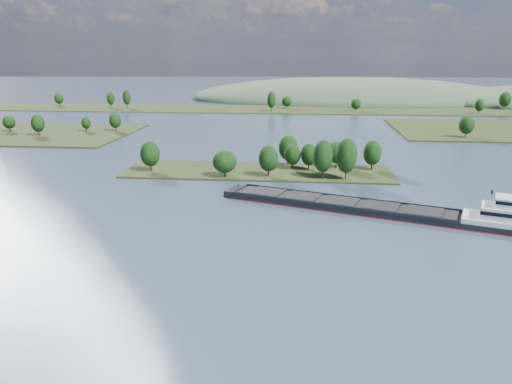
# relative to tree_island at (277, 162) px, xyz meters

# --- Properties ---
(ground) EXTENTS (1800.00, 1800.00, 0.00)m
(ground) POSITION_rel_tree_island_xyz_m (-7.28, -58.76, -4.29)
(ground) COLOR #395064
(ground) RESTS_ON ground
(tree_island) EXTENTS (100.00, 30.65, 15.85)m
(tree_island) POSITION_rel_tree_island_xyz_m (0.00, 0.00, 0.00)
(tree_island) COLOR #253015
(tree_island) RESTS_ON ground
(back_shoreline) EXTENTS (900.00, 60.00, 16.41)m
(back_shoreline) POSITION_rel_tree_island_xyz_m (1.77, 221.05, -3.61)
(back_shoreline) COLOR #253015
(back_shoreline) RESTS_ON ground
(hill_west) EXTENTS (320.00, 160.00, 44.00)m
(hill_west) POSITION_rel_tree_island_xyz_m (52.72, 321.24, -4.29)
(hill_west) COLOR #41593D
(hill_west) RESTS_ON ground
(cargo_barge) EXTENTS (85.03, 38.65, 11.72)m
(cargo_barge) POSITION_rel_tree_island_xyz_m (33.66, -46.59, -2.81)
(cargo_barge) COLOR black
(cargo_barge) RESTS_ON ground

